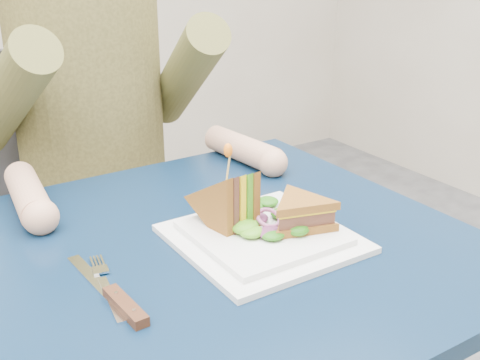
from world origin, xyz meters
TOP-DOWN VIEW (x-y plane):
  - table at (0.00, 0.00)m, footprint 0.75×0.75m
  - chair at (0.00, 0.67)m, footprint 0.42×0.40m
  - diner at (-0.00, 0.56)m, footprint 0.54×0.59m
  - plate at (0.05, -0.04)m, footprint 0.26×0.26m
  - sandwich_flat at (0.11, -0.06)m, footprint 0.15×0.15m
  - sandwich_upright at (0.02, 0.01)m, footprint 0.09×0.14m
  - fork at (-0.21, -0.04)m, footprint 0.05×0.18m
  - knife at (-0.21, -0.08)m, footprint 0.03×0.22m
  - toothpick at (0.02, 0.01)m, footprint 0.01×0.01m
  - toothpick_frill at (0.02, 0.01)m, footprint 0.01×0.01m
  - lettuce_spill at (0.06, -0.03)m, footprint 0.15×0.13m
  - onion_ring at (0.07, -0.03)m, footprint 0.04×0.04m

SIDE VIEW (x-z plane):
  - chair at x=0.00m, z-range 0.08..1.01m
  - table at x=0.00m, z-range 0.29..1.02m
  - fork at x=-0.21m, z-range 0.73..0.74m
  - knife at x=-0.21m, z-range 0.73..0.74m
  - plate at x=0.05m, z-range 0.73..0.75m
  - lettuce_spill at x=0.06m, z-range 0.75..0.77m
  - onion_ring at x=0.07m, z-range 0.75..0.78m
  - sandwich_flat at x=0.11m, z-range 0.75..0.80m
  - sandwich_upright at x=0.02m, z-range 0.71..0.85m
  - toothpick at x=0.02m, z-range 0.82..0.88m
  - toothpick_frill at x=0.02m, z-range 0.87..0.89m
  - diner at x=0.00m, z-range 0.54..1.29m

